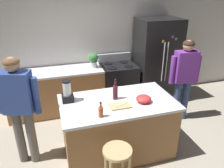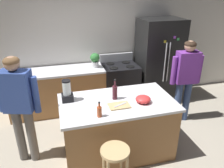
% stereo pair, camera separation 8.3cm
% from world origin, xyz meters
% --- Properties ---
extents(ground_plane, '(14.00, 14.00, 0.00)m').
position_xyz_m(ground_plane, '(0.00, 0.00, 0.00)').
color(ground_plane, '#B2A893').
extents(back_wall, '(8.00, 0.10, 2.70)m').
position_xyz_m(back_wall, '(0.00, 1.95, 1.35)').
color(back_wall, silver).
rests_on(back_wall, ground_plane).
extents(kitchen_island, '(1.70, 0.97, 0.92)m').
position_xyz_m(kitchen_island, '(0.00, 0.00, 0.46)').
color(kitchen_island, '#9E6B3D').
rests_on(kitchen_island, ground_plane).
extents(back_counter_run, '(2.00, 0.64, 0.92)m').
position_xyz_m(back_counter_run, '(-0.80, 1.55, 0.46)').
color(back_counter_run, '#9E6B3D').
rests_on(back_counter_run, ground_plane).
extents(refrigerator, '(0.90, 0.73, 1.86)m').
position_xyz_m(refrigerator, '(1.40, 1.50, 0.93)').
color(refrigerator, black).
rests_on(refrigerator, ground_plane).
extents(stove_range, '(0.76, 0.65, 1.10)m').
position_xyz_m(stove_range, '(0.51, 1.52, 0.47)').
color(stove_range, black).
rests_on(stove_range, ground_plane).
extents(person_by_island_left, '(0.59, 0.33, 1.67)m').
position_xyz_m(person_by_island_left, '(-1.37, 0.18, 1.01)').
color(person_by_island_left, '#66605B').
rests_on(person_by_island_left, ground_plane).
extents(person_by_sink_right, '(0.60, 0.26, 1.61)m').
position_xyz_m(person_by_sink_right, '(1.49, 0.55, 0.97)').
color(person_by_sink_right, '#384C7A').
rests_on(person_by_sink_right, ground_plane).
extents(bar_stool, '(0.36, 0.36, 0.69)m').
position_xyz_m(bar_stool, '(-0.25, -0.75, 0.53)').
color(bar_stool, tan).
rests_on(bar_stool, ground_plane).
extents(potted_plant, '(0.20, 0.20, 0.30)m').
position_xyz_m(potted_plant, '(-0.03, 1.55, 1.09)').
color(potted_plant, silver).
rests_on(potted_plant, back_counter_run).
extents(blender_appliance, '(0.17, 0.17, 0.33)m').
position_xyz_m(blender_appliance, '(-0.71, 0.22, 1.06)').
color(blender_appliance, black).
rests_on(blender_appliance, kitchen_island).
extents(bottle_wine, '(0.08, 0.08, 0.32)m').
position_xyz_m(bottle_wine, '(-0.01, 0.08, 1.03)').
color(bottle_wine, '#471923').
rests_on(bottle_wine, kitchen_island).
extents(bottle_cooking_sauce, '(0.06, 0.06, 0.22)m').
position_xyz_m(bottle_cooking_sauce, '(-0.34, -0.33, 1.00)').
color(bottle_cooking_sauce, '#B24C26').
rests_on(bottle_cooking_sauce, kitchen_island).
extents(mixing_bowl, '(0.22, 0.22, 0.10)m').
position_xyz_m(mixing_bowl, '(0.36, -0.13, 0.97)').
color(mixing_bowl, red).
rests_on(mixing_bowl, kitchen_island).
extents(cutting_board, '(0.30, 0.20, 0.02)m').
position_xyz_m(cutting_board, '(-0.02, -0.15, 0.93)').
color(cutting_board, tan).
rests_on(cutting_board, kitchen_island).
extents(chef_knife, '(0.21, 0.11, 0.01)m').
position_xyz_m(chef_knife, '(0.00, -0.15, 0.94)').
color(chef_knife, '#B7BABF').
rests_on(chef_knife, cutting_board).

